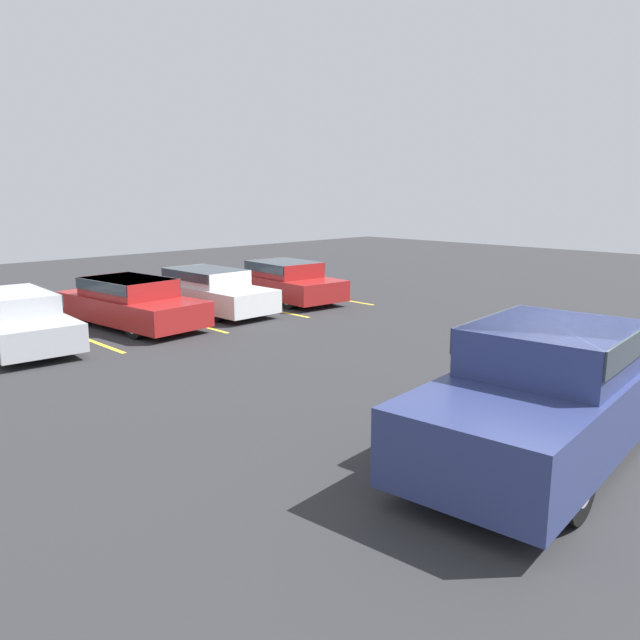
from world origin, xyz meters
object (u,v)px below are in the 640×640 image
object	(u,v)px
parked_sedan_b	(130,301)
parked_sedan_d	(285,280)
parked_sedan_a	(13,317)
parked_sedan_c	(208,289)
pickup_truck	(558,386)

from	to	relation	value
parked_sedan_b	parked_sedan_d	world-z (taller)	parked_sedan_d
parked_sedan_a	parked_sedan_c	bearing A→B (deg)	97.99
pickup_truck	parked_sedan_c	distance (m)	12.17
parked_sedan_a	parked_sedan_c	distance (m)	5.67
parked_sedan_a	parked_sedan_c	size ratio (longest dim) A/B	1.04
pickup_truck	parked_sedan_d	distance (m)	12.89
parked_sedan_a	parked_sedan_c	world-z (taller)	parked_sedan_c
parked_sedan_c	parked_sedan_d	size ratio (longest dim) A/B	1.07
parked_sedan_c	parked_sedan_d	xyz separation A→B (m)	(2.92, -0.21, 0.01)
pickup_truck	parked_sedan_d	world-z (taller)	pickup_truck
parked_sedan_a	parked_sedan_b	distance (m)	3.01
pickup_truck	parked_sedan_c	bearing A→B (deg)	73.12
parked_sedan_d	parked_sedan_b	bearing A→B (deg)	-84.53
pickup_truck	parked_sedan_c	world-z (taller)	pickup_truck
pickup_truck	parked_sedan_b	distance (m)	11.68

